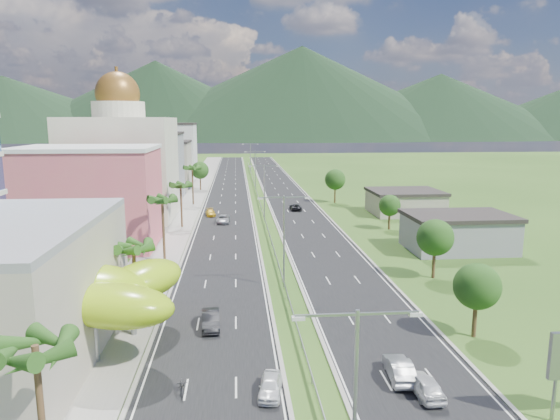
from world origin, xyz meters
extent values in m
plane|color=#2D5119|center=(0.00, 0.00, 0.00)|extent=(500.00, 500.00, 0.00)
cube|color=black|center=(-7.50, 90.00, 0.02)|extent=(11.00, 260.00, 0.04)
cube|color=black|center=(7.50, 90.00, 0.02)|extent=(11.00, 260.00, 0.04)
cube|color=gray|center=(-17.00, 90.00, 0.06)|extent=(7.00, 260.00, 0.12)
cube|color=gray|center=(0.00, 72.00, 0.62)|extent=(0.08, 216.00, 0.28)
cube|color=gray|center=(0.00, 174.00, 0.35)|extent=(0.10, 0.12, 0.70)
cylinder|color=gray|center=(0.00, -25.00, 5.50)|extent=(0.20, 0.20, 11.00)
cube|color=gray|center=(-1.44, -25.00, 10.80)|extent=(2.88, 0.12, 0.12)
cube|color=gray|center=(1.44, -25.00, 10.80)|extent=(2.88, 0.12, 0.12)
cube|color=silver|center=(-2.72, -25.00, 10.70)|extent=(0.60, 0.25, 0.18)
cube|color=silver|center=(2.72, -25.00, 10.70)|extent=(0.60, 0.25, 0.18)
cylinder|color=gray|center=(0.00, 10.00, 5.50)|extent=(0.20, 0.20, 11.00)
cube|color=gray|center=(-1.44, 10.00, 10.80)|extent=(2.88, 0.12, 0.12)
cube|color=gray|center=(1.44, 10.00, 10.80)|extent=(2.88, 0.12, 0.12)
cube|color=silver|center=(-2.72, 10.00, 10.70)|extent=(0.60, 0.25, 0.18)
cube|color=silver|center=(2.72, 10.00, 10.70)|extent=(0.60, 0.25, 0.18)
cylinder|color=gray|center=(0.00, 50.00, 5.50)|extent=(0.20, 0.20, 11.00)
cube|color=gray|center=(-1.44, 50.00, 10.80)|extent=(2.88, 0.12, 0.12)
cube|color=gray|center=(1.44, 50.00, 10.80)|extent=(2.88, 0.12, 0.12)
cube|color=silver|center=(-2.72, 50.00, 10.70)|extent=(0.60, 0.25, 0.18)
cube|color=silver|center=(2.72, 50.00, 10.70)|extent=(0.60, 0.25, 0.18)
cylinder|color=gray|center=(0.00, 95.00, 5.50)|extent=(0.20, 0.20, 11.00)
cube|color=gray|center=(-1.44, 95.00, 10.80)|extent=(2.88, 0.12, 0.12)
cube|color=gray|center=(1.44, 95.00, 10.80)|extent=(2.88, 0.12, 0.12)
cube|color=silver|center=(-2.72, 95.00, 10.70)|extent=(0.60, 0.25, 0.18)
cube|color=silver|center=(2.72, 95.00, 10.70)|extent=(0.60, 0.25, 0.18)
cylinder|color=gray|center=(0.00, 140.00, 5.50)|extent=(0.20, 0.20, 11.00)
cube|color=gray|center=(-1.44, 140.00, 10.80)|extent=(2.88, 0.12, 0.12)
cube|color=gray|center=(1.44, 140.00, 10.80)|extent=(2.88, 0.12, 0.12)
cube|color=silver|center=(-2.72, 140.00, 10.70)|extent=(0.60, 0.25, 0.18)
cube|color=silver|center=(2.72, 140.00, 10.70)|extent=(0.60, 0.25, 0.18)
cylinder|color=gray|center=(-24.00, -2.00, 2.00)|extent=(0.50, 0.50, 4.00)
cylinder|color=gray|center=(-17.00, -7.00, 2.00)|extent=(0.50, 0.50, 4.00)
cylinder|color=gray|center=(-21.00, -10.00, 2.00)|extent=(0.50, 0.50, 4.00)
cylinder|color=gray|center=(-15.00, -2.00, 2.00)|extent=(0.50, 0.50, 4.00)
cube|color=#D25668|center=(-28.00, 32.00, 7.50)|extent=(20.00, 15.00, 15.00)
cube|color=beige|center=(-28.00, 55.00, 10.00)|extent=(20.00, 20.00, 20.00)
cylinder|color=beige|center=(-28.00, 55.00, 21.50)|extent=(10.00, 10.00, 3.00)
sphere|color=brown|center=(-28.00, 55.00, 24.50)|extent=(8.40, 8.40, 8.40)
cube|color=gray|center=(-27.00, 80.00, 8.00)|extent=(16.00, 15.00, 16.00)
cube|color=#9D9581|center=(-27.00, 102.00, 6.50)|extent=(16.00, 15.00, 13.00)
cube|color=silver|center=(-27.00, 125.00, 9.00)|extent=(16.00, 15.00, 18.00)
cylinder|color=gray|center=(15.00, -18.00, 1.60)|extent=(0.24, 0.24, 3.20)
cube|color=gray|center=(28.00, 25.00, 2.50)|extent=(15.00, 10.00, 5.00)
cube|color=#9D9581|center=(30.00, 55.00, 2.20)|extent=(14.00, 12.00, 4.40)
cylinder|color=#47301C|center=(-15.50, 2.00, 3.75)|extent=(0.36, 0.36, 7.50)
cylinder|color=#47301C|center=(-15.50, 22.00, 4.50)|extent=(0.36, 0.36, 9.00)
cylinder|color=#47301C|center=(-15.50, 45.00, 4.00)|extent=(0.36, 0.36, 8.00)
cylinder|color=#47301C|center=(-15.50, 70.00, 4.40)|extent=(0.36, 0.36, 8.80)
cylinder|color=#47301C|center=(-15.50, 95.00, 2.45)|extent=(0.40, 0.40, 4.90)
sphere|color=#264F18|center=(-15.50, 95.00, 5.60)|extent=(4.90, 4.90, 4.90)
cylinder|color=#47301C|center=(16.00, -5.00, 2.10)|extent=(0.40, 0.40, 4.20)
sphere|color=#264F18|center=(16.00, -5.00, 4.80)|extent=(4.20, 4.20, 4.20)
cylinder|color=#47301C|center=(19.00, 12.00, 2.27)|extent=(0.40, 0.40, 4.55)
sphere|color=#264F18|center=(19.00, 12.00, 5.20)|extent=(4.55, 4.55, 4.55)
cylinder|color=#47301C|center=(22.00, 40.00, 1.92)|extent=(0.40, 0.40, 3.85)
sphere|color=#264F18|center=(22.00, 40.00, 4.40)|extent=(3.85, 3.85, 3.85)
cylinder|color=#47301C|center=(18.00, 70.00, 2.45)|extent=(0.40, 0.40, 4.90)
sphere|color=#264F18|center=(18.00, 70.00, 5.60)|extent=(4.90, 4.90, 4.90)
imported|color=white|center=(-3.20, -13.18, 0.71)|extent=(2.16, 4.10, 1.33)
imported|color=black|center=(-8.06, -0.92, 0.82)|extent=(1.97, 4.86, 1.57)
imported|color=#929499|center=(-8.04, 48.40, 0.77)|extent=(2.64, 5.33, 1.45)
imported|color=#C09416|center=(-10.82, 55.83, 0.70)|extent=(2.47, 4.75, 1.31)
imported|color=silver|center=(7.84, -14.17, 0.78)|extent=(1.92, 4.42, 1.48)
imported|color=#98999F|center=(6.75, -11.79, 0.83)|extent=(2.03, 4.88, 1.57)
imported|color=black|center=(7.45, 60.90, 0.71)|extent=(2.34, 4.86, 1.34)
imported|color=black|center=(-9.55, -12.47, 0.73)|extent=(0.95, 2.22, 1.37)
camera|label=1|loc=(-5.42, -46.09, 19.51)|focal=32.00mm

